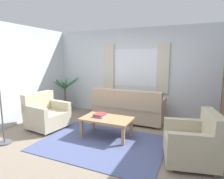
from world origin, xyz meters
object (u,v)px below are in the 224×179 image
at_px(couch, 128,109).
at_px(armchair_right, 194,142).
at_px(potted_plant, 66,96).
at_px(book_stack_on_table, 100,115).
at_px(armchair_left, 46,114).
at_px(coffee_table, 107,120).

height_order(couch, armchair_right, couch).
bearing_deg(couch, potted_plant, -5.32).
relative_size(book_stack_on_table, potted_plant, 0.26).
relative_size(armchair_left, coffee_table, 0.85).
distance_m(coffee_table, potted_plant, 2.58).
distance_m(coffee_table, book_stack_on_table, 0.20).
xyz_separation_m(couch, coffee_table, (-0.09, -1.18, 0.01)).
xyz_separation_m(coffee_table, potted_plant, (-2.17, 1.39, 0.11)).
bearing_deg(book_stack_on_table, armchair_left, -174.28).
xyz_separation_m(armchair_left, armchair_right, (3.41, -0.24, 0.00)).
bearing_deg(coffee_table, armchair_left, -175.72).
bearing_deg(armchair_right, potted_plant, -126.59).
bearing_deg(coffee_table, armchair_right, -11.30).
relative_size(couch, potted_plant, 1.60).
xyz_separation_m(couch, potted_plant, (-2.26, 0.21, 0.12)).
bearing_deg(coffee_table, couch, 85.71).
height_order(armchair_left, armchair_right, same).
height_order(book_stack_on_table, potted_plant, potted_plant).
height_order(armchair_right, book_stack_on_table, armchair_right).
distance_m(couch, armchair_right, 2.29).
height_order(armchair_left, book_stack_on_table, armchair_left).
bearing_deg(book_stack_on_table, potted_plant, 145.57).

